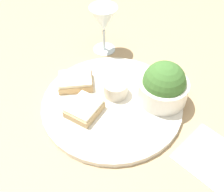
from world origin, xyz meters
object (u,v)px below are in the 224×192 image
salad_bowl (163,86)px  napkin (215,159)px  sauce_ramekin (116,88)px  wine_glass (104,21)px  cheese_toast_near (76,81)px  cheese_toast_far (84,108)px

salad_bowl → napkin: 0.19m
sauce_ramekin → wine_glass: size_ratio=0.43×
napkin → wine_glass: bearing=-93.1°
cheese_toast_near → wine_glass: (-0.15, -0.09, 0.07)m
salad_bowl → napkin: (0.02, 0.19, -0.05)m
cheese_toast_near → napkin: cheese_toast_near is taller
cheese_toast_far → wine_glass: bearing=-134.3°
napkin → sauce_ramekin: bearing=-76.3°
salad_bowl → cheese_toast_far: bearing=-21.6°
wine_glass → napkin: 0.45m
salad_bowl → napkin: salad_bowl is taller
salad_bowl → cheese_toast_far: 0.19m
sauce_ramekin → cheese_toast_near: sauce_ramekin is taller
cheese_toast_far → napkin: 0.30m
cheese_toast_far → wine_glass: size_ratio=0.70×
sauce_ramekin → salad_bowl: bearing=137.1°
napkin → cheese_toast_far: bearing=-58.4°
wine_glass → cheese_toast_far: bearing=45.7°
salad_bowl → napkin: bearing=84.4°
salad_bowl → cheese_toast_near: (0.15, -0.16, -0.03)m
salad_bowl → wine_glass: 0.26m
cheese_toast_far → wine_glass: 0.27m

